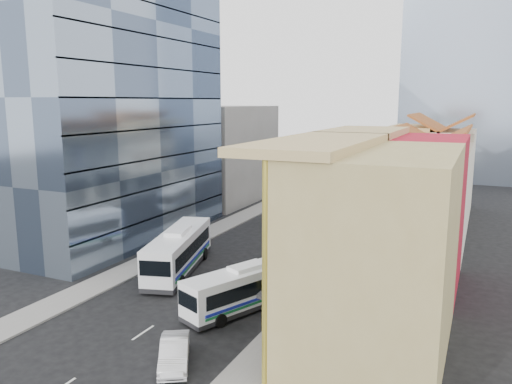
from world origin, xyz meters
The scene contains 14 objects.
ground centered at (0.00, 0.00, 0.00)m, with size 200.00×200.00×0.00m, color black.
sidewalk_right centered at (8.50, 22.00, 0.07)m, with size 3.00×90.00×0.15m, color slate.
sidewalk_left centered at (-8.50, 22.00, 0.07)m, with size 3.00×90.00×0.15m, color slate.
shophouse_tan centered at (14.00, 5.00, 6.00)m, with size 8.00×14.00×12.00m, color tan.
shophouse_red centered at (14.00, 17.00, 6.00)m, with size 8.00×10.00×12.00m, color #B11326.
shophouse_cream_near centered at (14.00, 26.50, 5.00)m, with size 8.00×9.00×10.00m, color white.
shophouse_cream_mid centered at (14.00, 35.50, 5.00)m, with size 8.00×9.00×10.00m, color white.
shophouse_cream_far centered at (14.00, 46.00, 5.50)m, with size 8.00×12.00×11.00m, color white.
office_tower centered at (-17.00, 19.00, 15.00)m, with size 12.00×26.00×30.00m, color #404E65.
office_block_far centered at (-16.00, 42.00, 7.00)m, with size 10.00×18.00×14.00m, color gray.
bus_left_near centered at (-4.42, 11.96, 1.94)m, with size 2.84×12.11×3.88m, color white, non-canonical shape.
bus_left_far centered at (-2.00, 35.17, 1.51)m, with size 2.21×9.45×3.03m, color silver, non-canonical shape.
bus_right centered at (4.45, 7.33, 1.66)m, with size 2.42×10.33×3.31m, color white, non-canonical shape.
sedan_right centered at (4.10, -1.51, 0.74)m, with size 1.57×4.48×1.48m, color silver.
Camera 1 is at (19.12, -23.21, 14.68)m, focal length 35.00 mm.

